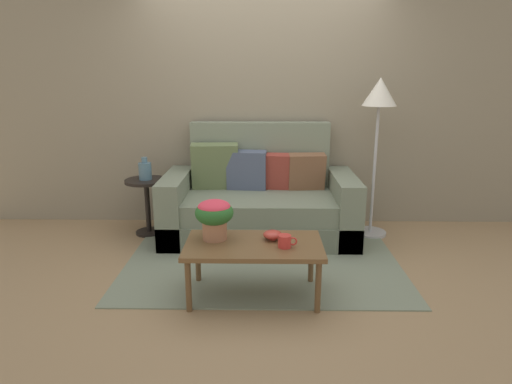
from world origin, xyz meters
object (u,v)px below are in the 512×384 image
object	(u,v)px
side_table	(147,196)
potted_plant	(214,215)
couch	(259,202)
table_vase	(145,170)
snack_bowl	(272,235)
floor_lamp	(378,109)
coffee_table	(253,249)
coffee_mug	(285,241)

from	to	relation	value
side_table	potted_plant	size ratio (longest dim) A/B	1.93
couch	table_vase	xyz separation A→B (m)	(-1.15, 0.01, 0.33)
snack_bowl	table_vase	size ratio (longest dim) A/B	0.62
couch	snack_bowl	xyz separation A→B (m)	(0.11, -1.24, 0.12)
floor_lamp	snack_bowl	distance (m)	1.83
coffee_table	coffee_mug	xyz separation A→B (m)	(0.22, -0.07, 0.09)
coffee_table	table_vase	world-z (taller)	table_vase
potted_plant	couch	bearing A→B (deg)	75.44
coffee_table	side_table	distance (m)	1.73
coffee_mug	snack_bowl	distance (m)	0.17
side_table	coffee_table	bearing A→B (deg)	-49.60
couch	coffee_table	xyz separation A→B (m)	(-0.03, -1.32, 0.03)
coffee_mug	side_table	bearing A→B (deg)	134.07
couch	snack_bowl	bearing A→B (deg)	-84.85
coffee_table	coffee_mug	distance (m)	0.25
floor_lamp	table_vase	xyz separation A→B (m)	(-2.31, -0.02, -0.61)
side_table	potted_plant	world-z (taller)	potted_plant
floor_lamp	potted_plant	size ratio (longest dim) A/B	5.26
table_vase	couch	bearing A→B (deg)	-0.30
coffee_table	floor_lamp	world-z (taller)	floor_lamp
side_table	table_vase	size ratio (longest dim) A/B	2.54
couch	snack_bowl	world-z (taller)	couch
coffee_table	side_table	world-z (taller)	side_table
side_table	table_vase	distance (m)	0.27
coffee_table	table_vase	distance (m)	1.76
coffee_mug	table_vase	xyz separation A→B (m)	(-1.35, 1.39, 0.21)
snack_bowl	table_vase	bearing A→B (deg)	135.45
coffee_table	floor_lamp	distance (m)	2.00
couch	coffee_mug	bearing A→B (deg)	-81.92
side_table	floor_lamp	xyz separation A→B (m)	(2.31, 0.02, 0.89)
coffee_table	potted_plant	world-z (taller)	potted_plant
side_table	potted_plant	bearing A→B (deg)	-56.11
couch	coffee_mug	world-z (taller)	couch
side_table	floor_lamp	size ratio (longest dim) A/B	0.37
potted_plant	coffee_mug	xyz separation A→B (m)	(0.52, -0.16, -0.15)
snack_bowl	table_vase	xyz separation A→B (m)	(-1.26, 1.24, 0.21)
potted_plant	table_vase	bearing A→B (deg)	123.92
table_vase	side_table	bearing A→B (deg)	-39.75
table_vase	coffee_mug	bearing A→B (deg)	-45.92
snack_bowl	potted_plant	bearing A→B (deg)	179.14
floor_lamp	coffee_table	bearing A→B (deg)	-131.52
couch	floor_lamp	xyz separation A→B (m)	(1.16, 0.02, 0.94)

